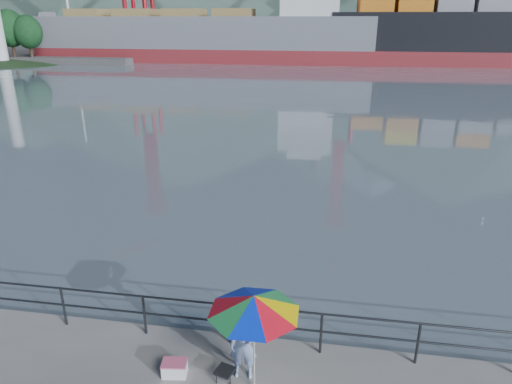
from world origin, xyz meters
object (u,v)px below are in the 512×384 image
cooler_bag (175,369)px  bulk_carrier (213,35)px  fisherman (244,344)px  beach_umbrella (254,304)px

cooler_bag → bulk_carrier: 73.98m
fisherman → cooler_bag: size_ratio=3.16×
beach_umbrella → cooler_bag: bearing=176.8°
beach_umbrella → bulk_carrier: bearing=104.9°
fisherman → bulk_carrier: bearing=99.5°
bulk_carrier → beach_umbrella: bearing=-75.1°
fisherman → beach_umbrella: (0.26, -0.30, 1.19)m
cooler_bag → bulk_carrier: size_ratio=0.01×
fisherman → bulk_carrier: (-18.80, 71.59, 3.28)m
cooler_bag → bulk_carrier: (-17.40, 71.80, 3.91)m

